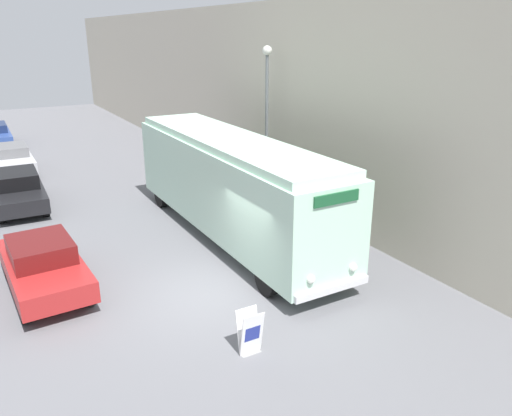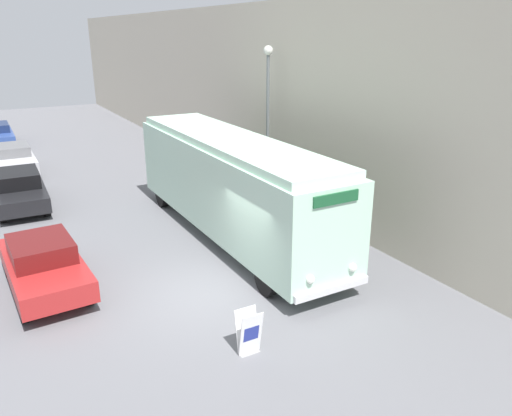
% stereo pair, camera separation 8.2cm
% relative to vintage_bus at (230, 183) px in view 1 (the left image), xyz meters
% --- Properties ---
extents(ground_plane, '(80.00, 80.00, 0.00)m').
position_rel_vintage_bus_xyz_m(ground_plane, '(-2.50, -3.35, -1.93)').
color(ground_plane, slate).
extents(building_wall_right, '(0.30, 60.00, 7.86)m').
position_rel_vintage_bus_xyz_m(building_wall_right, '(3.75, 6.65, 2.00)').
color(building_wall_right, beige).
rests_on(building_wall_right, ground_plane).
extents(vintage_bus, '(2.40, 11.24, 3.46)m').
position_rel_vintage_bus_xyz_m(vintage_bus, '(0.00, 0.00, 0.00)').
color(vintage_bus, black).
rests_on(vintage_bus, ground_plane).
extents(sign_board, '(0.52, 0.39, 1.04)m').
position_rel_vintage_bus_xyz_m(sign_board, '(-2.71, -6.18, -1.42)').
color(sign_board, gray).
rests_on(sign_board, ground_plane).
extents(streetlamp, '(0.36, 0.36, 6.21)m').
position_rel_vintage_bus_xyz_m(streetlamp, '(2.96, 2.58, 2.12)').
color(streetlamp, '#595E60').
rests_on(streetlamp, ground_plane).
extents(parked_car_near, '(2.00, 4.29, 1.44)m').
position_rel_vintage_bus_xyz_m(parked_car_near, '(-6.16, -0.89, -1.18)').
color(parked_car_near, black).
rests_on(parked_car_near, ground_plane).
extents(parked_car_mid, '(1.94, 4.74, 1.46)m').
position_rel_vintage_bus_xyz_m(parked_car_mid, '(-6.02, 6.96, -1.19)').
color(parked_car_mid, black).
rests_on(parked_car_mid, ground_plane).
extents(parked_car_far, '(1.87, 4.60, 1.41)m').
position_rel_vintage_bus_xyz_m(parked_car_far, '(-5.79, 12.61, -1.18)').
color(parked_car_far, black).
rests_on(parked_car_far, ground_plane).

